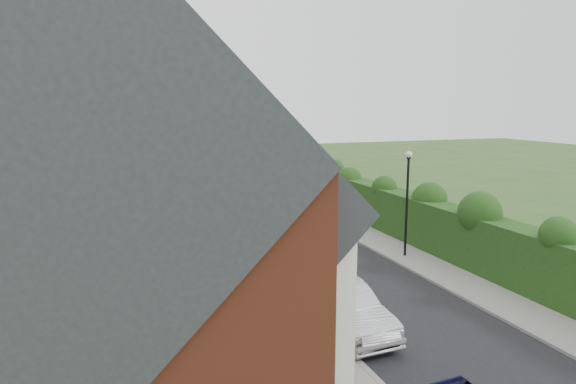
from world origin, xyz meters
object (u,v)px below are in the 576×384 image
car_white (265,221)px  car_grey (197,176)px  car_silver_b (290,266)px  horse (280,214)px  car_silver_a (342,306)px  horse_cart (268,201)px  car_red (213,198)px  car_beige (208,186)px  lamppost (407,190)px  car_black (189,169)px  car_green (243,209)px

car_white → car_grey: bearing=103.6°
car_white → car_grey: car_white is taller
car_silver_b → horse: bearing=75.5°
car_silver_a → horse_cart: bearing=77.4°
car_red → car_beige: 5.60m
horse → lamppost: bearing=137.0°
car_red → car_black: 16.62m
car_white → horse: horse is taller
lamppost → horse_cart: (-3.79, 9.74, -2.03)m
lamppost → car_grey: (-5.23, 26.50, -2.60)m
lamppost → car_white: size_ratio=0.94×
lamppost → car_green: bearing=115.5°
car_red → car_beige: bearing=83.8°
car_green → car_red: size_ratio=0.90×
car_grey → horse: horse is taller
car_green → car_grey: size_ratio=0.82×
car_silver_a → car_white: 12.79m
car_silver_b → horse: (2.61, 8.81, 0.19)m
car_white → horse_cart: horse_cart is taller
horse → car_white: bearing=56.7°
lamppost → car_silver_a: bearing=-136.2°
car_black → car_grey: bearing=-84.6°
car_white → car_red: bearing=111.5°
car_silver_b → car_red: car_red is taller
car_silver_a → car_beige: bearing=84.7°
car_silver_b → horse_cart: (2.61, 11.06, 0.58)m
car_beige → horse_cart: 10.82m
car_black → horse: horse is taller
car_beige → horse_cart: (1.66, -10.68, 0.56)m
car_silver_b → car_beige: car_beige is taller
car_red → car_black: size_ratio=1.05×
car_white → car_black: size_ratio=1.31×
car_silver_b → car_beige: 21.75m
car_white → car_grey: 19.90m
lamppost → car_red: (-6.24, 14.88, -2.57)m
car_green → car_black: bearing=93.1°
lamppost → car_silver_a: lamppost is taller
lamppost → car_grey: 27.13m
car_white → car_beige: bearing=104.8°
car_green → car_silver_a: bearing=-91.1°
car_grey → horse: size_ratio=2.31×
car_white → car_red: 8.37m
car_white → car_black: (-0.14, 24.86, -0.08)m
horse_cart → lamppost: bearing=-68.7°
car_silver_a → car_white: car_white is taller
lamppost → car_white: bearing=127.1°
car_silver_b → horse_cart: size_ratio=1.61×
car_beige → car_black: (0.30, 11.04, 0.01)m
car_white → car_green: bearing=104.8°
lamppost → horse: bearing=116.8°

